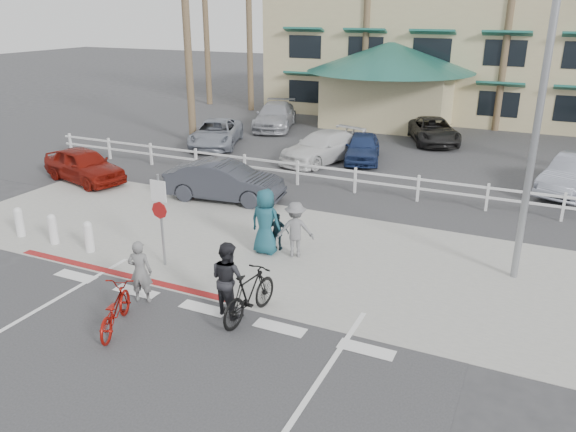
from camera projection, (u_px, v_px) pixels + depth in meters
The scene contains 32 objects.
ground at pixel (189, 321), 12.74m from camera, with size 140.00×140.00×0.00m, color #333335.
bike_path at pixel (131, 369), 11.04m from camera, with size 12.00×16.00×0.01m, color #333335.
sidewalk_plaza at pixel (276, 248), 16.55m from camera, with size 22.00×7.00×0.01m, color gray.
cross_street at pixel (326, 207), 19.95m from camera, with size 40.00×5.00×0.01m, color #333335.
parking_lot at pixel (395, 149), 28.01m from camera, with size 50.00×16.00×0.01m, color #333335.
curb_red at pixel (121, 274), 14.94m from camera, with size 7.00×0.25×0.02m, color maroon.
rail_fence at pixel (358, 181), 21.27m from camera, with size 29.40×0.16×1.00m, color silver, non-canonical shape.
building at pixel (484, 24), 36.27m from camera, with size 28.00×16.00×11.30m, color #C6B788, non-canonical shape.
sign_post at pixel (161, 216), 15.01m from camera, with size 0.50×0.10×2.90m, color gray, non-canonical shape.
bollard_0 at pixel (89, 237), 16.17m from camera, with size 0.26×0.26×0.95m, color silver, non-canonical shape.
bollard_1 at pixel (53, 229), 16.72m from camera, with size 0.26×0.26×0.95m, color silver, non-canonical shape.
bollard_2 at pixel (19, 222), 17.28m from camera, with size 0.26×0.26×0.95m, color silver, non-canonical shape.
streetlight_0 at pixel (540, 106), 13.25m from camera, with size 0.60×2.00×9.00m, color gray, non-canonical shape.
palm_1 at pixel (249, 10), 36.43m from camera, with size 4.00×4.00×13.00m, color black, non-canonical shape.
palm_3 at pixel (368, 1), 33.09m from camera, with size 4.00×4.00×14.00m, color black, non-canonical shape.
palm_5 at pixel (510, 11), 30.09m from camera, with size 4.00×4.00×13.00m, color black, non-canonical shape.
palm_10 at pixel (186, 22), 27.33m from camera, with size 4.00×4.00×12.00m, color black, non-canonical shape.
bike_red at pixel (114, 310), 12.27m from camera, with size 0.64×1.82×0.96m, color maroon.
rider_red at pixel (140, 272), 13.32m from camera, with size 0.58×0.38×1.58m, color slate.
bike_black at pixel (250, 295), 12.67m from camera, with size 0.56×1.97×1.19m, color black.
rider_black at pixel (228, 279), 12.76m from camera, with size 0.87×0.67×1.78m, color black.
pedestrian_a at pixel (295, 230), 15.78m from camera, with size 1.05×0.60×1.62m, color slate.
pedestrian_child at pixel (278, 232), 16.26m from camera, with size 0.67×0.28×1.14m, color #162C35.
pedestrian_b at pixel (266, 222), 15.93m from camera, with size 0.94×0.61×1.93m, color #184957.
car_white_sedan at pixel (224, 181), 20.49m from camera, with size 1.52×4.35×1.43m, color #2A2C34.
car_red_compact at pixel (84, 165), 22.68m from camera, with size 1.62×4.03×1.37m, color maroon.
lot_car_0 at pixel (216, 133), 28.51m from camera, with size 2.17×4.71×1.31m, color gray.
lot_car_1 at pixel (322, 147), 25.63m from camera, with size 1.89×4.64×1.35m, color silver.
lot_car_2 at pixel (363, 147), 25.75m from camera, with size 1.51×3.75×1.28m, color navy.
lot_car_3 at pixel (576, 175), 21.24m from camera, with size 1.53×4.40×1.45m, color #8B90A0.
lot_car_4 at pixel (275, 116), 32.66m from camera, with size 2.03×4.99×1.45m, color #9899A1.
lot_car_5 at pixel (433, 131), 29.22m from camera, with size 2.11×4.57×1.27m, color black.
Camera 1 is at (6.73, -9.10, 6.70)m, focal length 35.00 mm.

